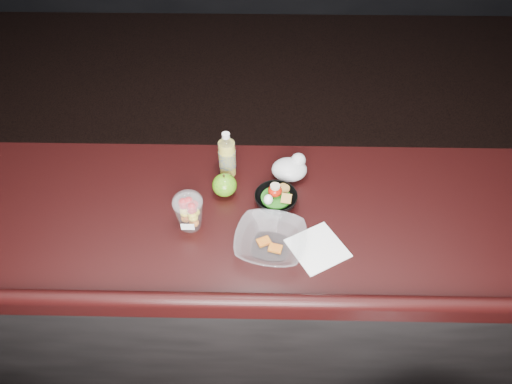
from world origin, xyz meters
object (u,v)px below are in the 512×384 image
at_px(fruit_cup, 189,211).
at_px(lemonade_bottle, 227,157).
at_px(green_apple, 224,185).
at_px(snack_bowl, 276,199).
at_px(takeout_bowl, 270,241).

bearing_deg(fruit_cup, lemonade_bottle, 66.64).
bearing_deg(fruit_cup, green_apple, 55.07).
bearing_deg(snack_bowl, lemonade_bottle, 138.65).
bearing_deg(takeout_bowl, lemonade_bottle, 114.78).
height_order(lemonade_bottle, fruit_cup, lemonade_bottle).
height_order(snack_bowl, takeout_bowl, snack_bowl).
xyz_separation_m(fruit_cup, takeout_bowl, (0.27, -0.09, -0.04)).
bearing_deg(snack_bowl, green_apple, 164.37).
relative_size(snack_bowl, takeout_bowl, 0.57).
bearing_deg(green_apple, fruit_cup, -124.93).
distance_m(green_apple, snack_bowl, 0.19).
height_order(lemonade_bottle, green_apple, lemonade_bottle).
distance_m(lemonade_bottle, green_apple, 0.11).
bearing_deg(lemonade_bottle, fruit_cup, -113.36).
distance_m(green_apple, takeout_bowl, 0.29).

